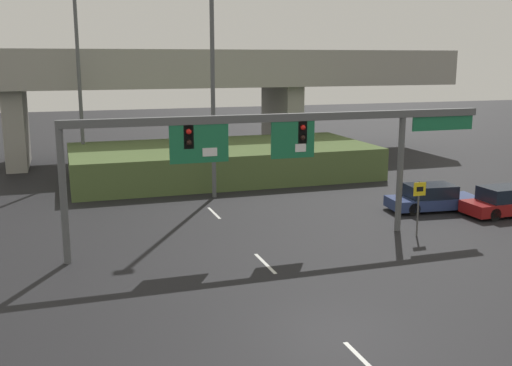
# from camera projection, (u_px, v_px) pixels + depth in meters

# --- Properties ---
(ground_plane) EXTENTS (160.00, 160.00, 0.00)m
(ground_plane) POSITION_uv_depth(u_px,v_px,m) (332.00, 329.00, 17.49)
(ground_plane) COLOR black
(lane_markings) EXTENTS (0.14, 34.84, 0.01)m
(lane_markings) POSITION_uv_depth(u_px,v_px,m) (214.00, 213.00, 30.68)
(lane_markings) COLOR silver
(lane_markings) RESTS_ON ground
(signal_gantry) EXTENTS (18.40, 0.44, 5.53)m
(signal_gantry) POSITION_uv_depth(u_px,v_px,m) (276.00, 137.00, 24.81)
(signal_gantry) COLOR #515456
(signal_gantry) RESTS_ON ground
(speed_limit_sign) EXTENTS (0.60, 0.11, 2.51)m
(speed_limit_sign) POSITION_uv_depth(u_px,v_px,m) (419.00, 201.00, 26.35)
(speed_limit_sign) COLOR #4C4C4C
(speed_limit_sign) RESTS_ON ground
(highway_light_pole_near) EXTENTS (0.70, 0.36, 14.88)m
(highway_light_pole_near) POSITION_uv_depth(u_px,v_px,m) (212.00, 58.00, 32.64)
(highway_light_pole_near) COLOR #515456
(highway_light_pole_near) RESTS_ON ground
(highway_light_pole_far) EXTENTS (0.70, 0.36, 16.59)m
(highway_light_pole_far) POSITION_uv_depth(u_px,v_px,m) (77.00, 44.00, 39.12)
(highway_light_pole_far) COLOR #515456
(highway_light_pole_far) RESTS_ON ground
(overpass_bridge) EXTENTS (48.49, 8.00, 8.41)m
(overpass_bridge) POSITION_uv_depth(u_px,v_px,m) (157.00, 80.00, 45.96)
(overpass_bridge) COLOR gray
(overpass_bridge) RESTS_ON ground
(grass_embankment) EXTENTS (19.63, 9.34, 2.09)m
(grass_embankment) POSITION_uv_depth(u_px,v_px,m) (222.00, 161.00, 39.94)
(grass_embankment) COLOR #4C6033
(grass_embankment) RESTS_ON ground
(parked_sedan_near_right) EXTENTS (4.86, 2.28, 1.36)m
(parked_sedan_near_right) POSITION_uv_depth(u_px,v_px,m) (432.00, 198.00, 31.16)
(parked_sedan_near_right) COLOR navy
(parked_sedan_near_right) RESTS_ON ground
(parked_sedan_mid_right) EXTENTS (4.54, 1.85, 1.46)m
(parked_sedan_mid_right) POSITION_uv_depth(u_px,v_px,m) (506.00, 202.00, 30.21)
(parked_sedan_mid_right) COLOR maroon
(parked_sedan_mid_right) RESTS_ON ground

